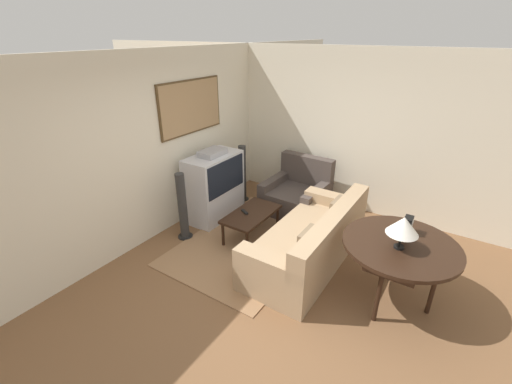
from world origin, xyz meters
TOP-DOWN VIEW (x-y plane):
  - ground_plane at (0.00, 0.00)m, footprint 12.00×12.00m
  - wall_back at (0.02, 2.13)m, footprint 12.00×0.10m
  - wall_right at (2.63, 0.00)m, footprint 0.06×12.00m
  - area_rug at (0.67, 0.74)m, footprint 2.53×1.73m
  - tv at (1.00, 1.70)m, footprint 0.98×0.53m
  - couch at (0.72, -0.19)m, footprint 2.14×0.93m
  - armchair at (1.97, 0.65)m, footprint 0.98×1.00m
  - coffee_table at (0.79, 0.82)m, footprint 0.96×0.52m
  - console_table at (0.58, -1.32)m, footprint 1.26×1.26m
  - table_lamp at (0.47, -1.31)m, footprint 0.34×0.34m
  - mantel_clock at (0.83, -1.31)m, footprint 0.14×0.10m
  - remote at (0.74, 0.91)m, footprint 0.11×0.16m
  - speaker_tower_left at (0.23, 1.68)m, footprint 0.23×0.23m
  - speaker_tower_right at (1.77, 1.68)m, footprint 0.23×0.23m

SIDE VIEW (x-z plane):
  - ground_plane at x=0.00m, z-range 0.00..0.00m
  - area_rug at x=0.67m, z-range 0.00..0.01m
  - armchair at x=1.97m, z-range -0.17..0.74m
  - couch at x=0.72m, z-range -0.11..0.72m
  - coffee_table at x=0.79m, z-range 0.16..0.59m
  - remote at x=0.74m, z-range 0.42..0.44m
  - speaker_tower_left at x=0.23m, z-range -0.03..1.03m
  - speaker_tower_right at x=1.77m, z-range -0.03..1.03m
  - tv at x=1.00m, z-range -0.03..1.16m
  - console_table at x=0.58m, z-range 0.33..1.11m
  - mantel_clock at x=0.83m, z-range 0.78..0.99m
  - table_lamp at x=0.47m, z-range 0.87..1.24m
  - wall_right at x=2.63m, z-range 0.00..2.70m
  - wall_back at x=0.02m, z-range 0.01..2.71m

